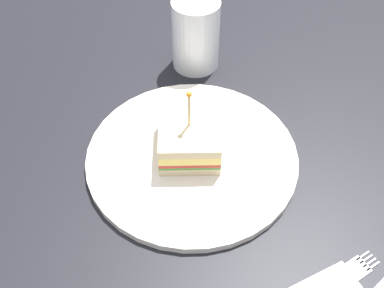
# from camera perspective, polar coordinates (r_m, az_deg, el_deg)

# --- Properties ---
(ground_plane) EXTENTS (1.13, 1.13, 0.02)m
(ground_plane) POSITION_cam_1_polar(r_m,az_deg,el_deg) (0.61, -0.00, -2.51)
(ground_plane) COLOR black
(plate) EXTENTS (0.28, 0.28, 0.01)m
(plate) POSITION_cam_1_polar(r_m,az_deg,el_deg) (0.60, -0.00, -1.59)
(plate) COLOR silver
(plate) RESTS_ON ground_plane
(sandwich_half_center) EXTENTS (0.11, 0.10, 0.10)m
(sandwich_half_center) POSITION_cam_1_polar(r_m,az_deg,el_deg) (0.58, -0.53, 0.87)
(sandwich_half_center) COLOR beige
(sandwich_half_center) RESTS_ON plate
(drink_glass) EXTENTS (0.07, 0.07, 0.11)m
(drink_glass) POSITION_cam_1_polar(r_m,az_deg,el_deg) (0.72, 0.46, 13.14)
(drink_glass) COLOR #B74C33
(drink_glass) RESTS_ON ground_plane
(fork) EXTENTS (0.04, 0.12, 0.00)m
(fork) POSITION_cam_1_polar(r_m,az_deg,el_deg) (0.54, 18.52, -15.51)
(fork) COLOR silver
(fork) RESTS_ON ground_plane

